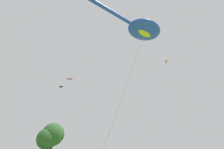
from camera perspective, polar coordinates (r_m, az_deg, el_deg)
name	(u,v)px	position (r m, az deg, el deg)	size (l,w,h in m)	color
big_show_kite	(142,29)	(17.74, 10.41, 15.08)	(9.72, 3.37, 13.78)	blue
small_kite_triangle_green	(170,71)	(28.51, 19.46, 1.22)	(0.57, 4.10, 16.42)	orange
small_kite_tiny_distant	(70,79)	(30.37, -14.37, -1.67)	(2.02, 4.22, 14.13)	pink
small_kite_streamer_purple	(61,88)	(28.94, -17.19, -4.47)	(1.03, 4.34, 12.15)	black
tree_pine_center	(53,134)	(61.54, -19.70, -18.90)	(7.35, 7.35, 11.56)	#513823
tree_broad_distant	(47,139)	(60.84, -21.47, -19.90)	(6.63, 6.63, 9.80)	#513823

